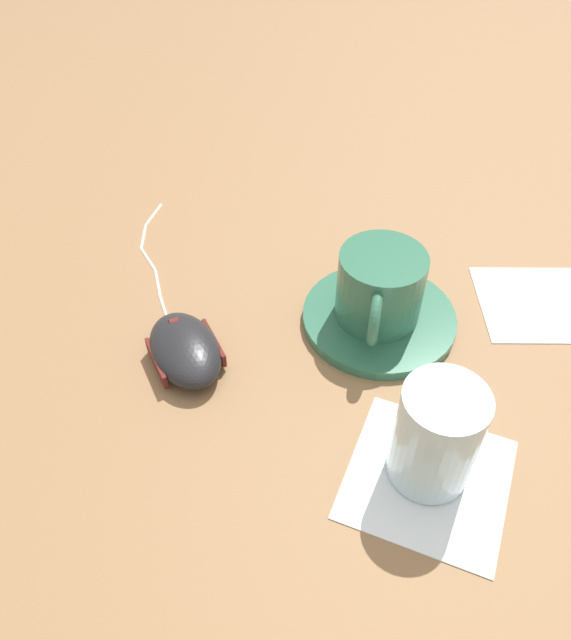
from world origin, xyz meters
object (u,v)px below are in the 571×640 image
(saucer, at_px, (379,318))
(computer_mouse, at_px, (185,349))
(coffee_cup, at_px, (380,288))
(drinking_glass, at_px, (436,436))

(saucer, xyz_separation_m, computer_mouse, (-0.14, -0.14, 0.01))
(saucer, height_order, coffee_cup, coffee_cup)
(coffee_cup, bearing_deg, computer_mouse, -133.70)
(coffee_cup, xyz_separation_m, drinking_glass, (0.11, -0.14, 0.00))
(saucer, distance_m, drinking_glass, 0.18)
(saucer, bearing_deg, computer_mouse, -133.77)
(saucer, bearing_deg, coffee_cup, -137.48)
(saucer, height_order, drinking_glass, drinking_glass)
(coffee_cup, distance_m, computer_mouse, 0.20)
(drinking_glass, bearing_deg, saucer, 128.01)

